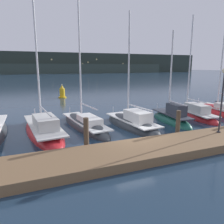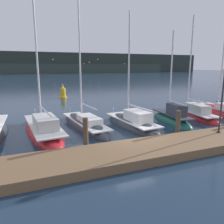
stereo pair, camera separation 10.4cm
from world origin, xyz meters
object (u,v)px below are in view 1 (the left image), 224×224
object	(u,v)px
sailboat_berth_5	(85,126)
sailboat_berth_6	(132,125)
dock_lamppost	(223,90)
sailboat_berth_7	(172,120)
sailboat_berth_9	(222,113)
channel_buoy	(62,93)
sailboat_berth_4	(44,131)
sailboat_berth_8	(191,115)

from	to	relation	value
sailboat_berth_5	sailboat_berth_6	bearing A→B (deg)	-20.65
dock_lamppost	sailboat_berth_7	bearing A→B (deg)	90.53
sailboat_berth_9	channel_buoy	size ratio (longest dim) A/B	4.72
channel_buoy	dock_lamppost	bearing A→B (deg)	-74.95
sailboat_berth_4	dock_lamppost	xyz separation A→B (m)	(10.10, -5.50, 2.97)
sailboat_berth_6	sailboat_berth_5	bearing A→B (deg)	159.35
sailboat_berth_5	channel_buoy	size ratio (longest dim) A/B	6.09
sailboat_berth_4	sailboat_berth_8	world-z (taller)	sailboat_berth_4
sailboat_berth_8	sailboat_berth_9	distance (m)	3.46
sailboat_berth_5	sailboat_berth_7	xyz separation A→B (m)	(7.01, -1.26, 0.09)
channel_buoy	sailboat_berth_5	bearing A→B (deg)	-93.75
sailboat_berth_9	channel_buoy	xyz separation A→B (m)	(-12.44, 16.80, 0.66)
sailboat_berth_7	sailboat_berth_9	distance (m)	6.55
sailboat_berth_4	sailboat_berth_8	bearing A→B (deg)	1.58
sailboat_berth_9	channel_buoy	bearing A→B (deg)	126.52
sailboat_berth_6	sailboat_berth_9	xyz separation A→B (m)	(10.16, 0.81, -0.03)
sailboat_berth_8	dock_lamppost	bearing A→B (deg)	-117.27
sailboat_berth_9	sailboat_berth_8	bearing A→B (deg)	173.05
sailboat_berth_4	dock_lamppost	world-z (taller)	sailboat_berth_4
sailboat_berth_7	sailboat_berth_8	size ratio (longest dim) A/B	0.83
sailboat_berth_4	channel_buoy	size ratio (longest dim) A/B	6.14
sailboat_berth_7	dock_lamppost	world-z (taller)	sailboat_berth_7
sailboat_berth_6	channel_buoy	size ratio (longest dim) A/B	4.61
sailboat_berth_8	sailboat_berth_9	xyz separation A→B (m)	(3.43, -0.42, -0.04)
channel_buoy	sailboat_berth_7	bearing A→B (deg)	-71.35
sailboat_berth_5	sailboat_berth_8	world-z (taller)	sailboat_berth_5
sailboat_berth_5	channel_buoy	bearing A→B (deg)	86.25
sailboat_berth_4	sailboat_berth_5	size ratio (longest dim) A/B	1.01
sailboat_berth_4	sailboat_berth_9	world-z (taller)	sailboat_berth_4
sailboat_berth_9	dock_lamppost	size ratio (longest dim) A/B	2.36
channel_buoy	dock_lamppost	xyz separation A→B (m)	(5.98, -22.25, 2.37)
sailboat_berth_5	sailboat_berth_6	xyz separation A→B (m)	(3.35, -1.26, 0.02)
sailboat_berth_8	dock_lamppost	size ratio (longest dim) A/B	2.40
dock_lamppost	sailboat_berth_8	bearing A→B (deg)	62.73
sailboat_berth_6	dock_lamppost	world-z (taller)	sailboat_berth_6
sailboat_berth_8	channel_buoy	world-z (taller)	sailboat_berth_8
sailboat_berth_9	channel_buoy	world-z (taller)	sailboat_berth_9
sailboat_berth_6	dock_lamppost	bearing A→B (deg)	-51.39
sailboat_berth_7	sailboat_berth_5	bearing A→B (deg)	169.82
sailboat_berth_8	sailboat_berth_7	bearing A→B (deg)	-158.27
sailboat_berth_7	channel_buoy	distance (m)	18.59
sailboat_berth_6	sailboat_berth_8	bearing A→B (deg)	10.32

